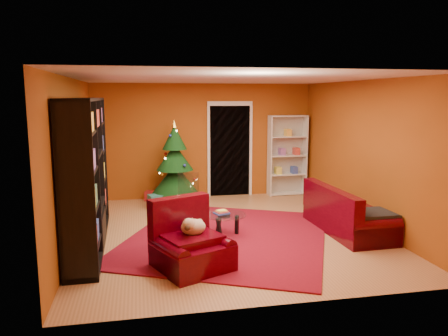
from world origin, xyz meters
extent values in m
cube|color=#A97146|center=(0.00, 0.00, -0.03)|extent=(5.00, 5.50, 0.05)
cube|color=silver|center=(0.00, 0.00, 2.62)|extent=(5.00, 5.50, 0.05)
cube|color=#984914|center=(0.00, 2.77, 1.30)|extent=(5.00, 0.05, 2.60)
cube|color=#984914|center=(-2.52, 0.00, 1.30)|extent=(0.05, 5.50, 2.60)
cube|color=#984914|center=(2.52, 0.00, 1.30)|extent=(0.05, 5.50, 2.60)
cube|color=maroon|center=(-0.08, -0.31, 0.01)|extent=(4.35, 4.61, 0.02)
cube|color=#267576|center=(-1.16, 1.87, 0.14)|extent=(0.34, 0.34, 0.28)
cube|color=#306F2B|center=(-0.94, 1.35, 0.14)|extent=(0.33, 0.33, 0.28)
cube|color=#AA1D22|center=(-1.25, 2.57, 0.11)|extent=(0.27, 0.27, 0.21)
camera|label=1|loc=(-1.49, -7.12, 2.31)|focal=35.00mm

